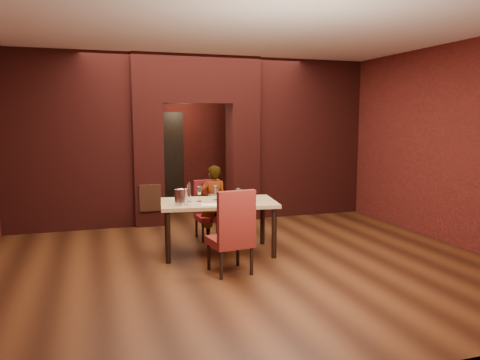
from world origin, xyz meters
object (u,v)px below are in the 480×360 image
Objects in this scene: person_seated at (213,203)px; wine_glass_b at (215,193)px; wine_glass_a at (199,194)px; wine_glass_c at (238,195)px; water_bottle at (189,192)px; dining_table at (219,227)px; chair_far at (210,210)px; potted_plant at (245,223)px; chair_near at (230,231)px; wine_bucket at (181,197)px.

person_seated reaches higher than wine_glass_b.
wine_glass_c is (0.54, -0.22, -0.01)m from wine_glass_a.
dining_table is at bearing -14.74° from water_bottle.
potted_plant is (0.66, 0.12, -0.29)m from chair_far.
chair_near is 1.07m from wine_glass_b.
person_seated reaches higher than wine_glass_c.
water_bottle is at bearing 173.47° from dining_table.
wine_glass_b is 0.79× the size of water_bottle.
wine_bucket is at bearing -140.59° from potted_plant.
wine_bucket is 0.29m from water_bottle.
chair_far is 1.09m from wine_glass_c.
wine_glass_c is 0.86× the size of wine_bucket.
chair_far is 4.53× the size of wine_glass_b.
person_seated reaches higher than wine_glass_a.
water_bottle reaches higher than potted_plant.
chair_far is at bearing 81.95° from wine_glass_b.
wine_glass_a is at bearing -138.69° from potted_plant.
wine_glass_a is at bearing 174.52° from dining_table.
wine_glass_a reaches higher than wine_glass_c.
wine_glass_a is 0.82× the size of water_bottle.
dining_table is 0.94m from chair_near.
person_seated is 0.95m from wine_glass_c.
person_seated reaches higher than wine_bucket.
water_bottle is at bearing 163.31° from wine_glass_a.
potted_plant is (0.77, 0.87, -0.70)m from wine_glass_b.
person_seated is at bearing 89.41° from dining_table.
dining_table is at bearing 12.35° from wine_bucket.
dining_table reaches higher than potted_plant.
wine_glass_b is (-0.14, -0.64, 0.27)m from person_seated.
water_bottle is at bearing 178.41° from wine_glass_b.
person_seated is at bearing 49.56° from water_bottle.
wine_glass_a is 0.26m from wine_glass_b.
wine_bucket is (-0.56, -0.23, 0.01)m from wine_glass_b.
wine_glass_c is 1.41m from potted_plant.
dining_table is at bearing -78.53° from wine_glass_b.
water_bottle is at bearing -79.78° from chair_near.
wine_glass_b is at bearing 137.41° from wine_glass_c.
dining_table is 1.51× the size of chair_near.
chair_far reaches higher than potted_plant.
wine_glass_b is (0.26, 0.03, -0.00)m from wine_glass_a.
chair_near is at bearing 82.41° from person_seated.
dining_table is at bearing -127.73° from potted_plant.
chair_near reaches higher than dining_table.
wine_bucket is 1.86m from potted_plant.
wine_glass_c is at bearing -42.59° from wine_glass_b.
chair_far is 1.25m from wine_bucket.
water_bottle reaches higher than chair_far.
potted_plant is (1.02, 0.90, -0.71)m from wine_glass_a.
person_seated is at bearing -76.80° from chair_far.
wine_bucket reaches higher than chair_far.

